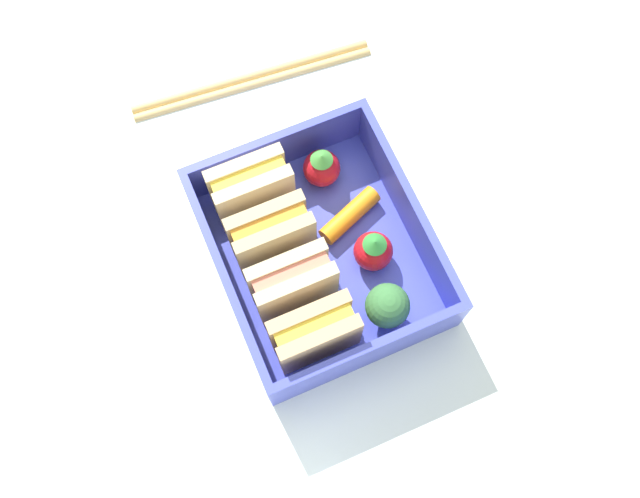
{
  "coord_description": "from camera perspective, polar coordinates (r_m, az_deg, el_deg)",
  "views": [
    {
      "loc": [
        -15.09,
        6.53,
        50.23
      ],
      "look_at": [
        0.0,
        0.0,
        2.7
      ],
      "focal_mm": 40.0,
      "sensor_mm": 36.0,
      "label": 1
    }
  ],
  "objects": [
    {
      "name": "ground_plane",
      "position": [
        0.54,
        0.0,
        -1.29
      ],
      "size": [
        120.0,
        120.0,
        2.0
      ],
      "primitive_type": "cube",
      "color": "silver"
    },
    {
      "name": "bento_tray",
      "position": [
        0.52,
        0.0,
        -0.75
      ],
      "size": [
        16.88,
        14.45,
        1.2
      ],
      "primitive_type": "cube",
      "color": "#414AC3",
      "rests_on": "ground_plane"
    },
    {
      "name": "bento_rim",
      "position": [
        0.5,
        0.0,
        0.22
      ],
      "size": [
        16.88,
        14.45,
        4.18
      ],
      "color": "#414AC3",
      "rests_on": "bento_tray"
    },
    {
      "name": "sandwich_left",
      "position": [
        0.47,
        -0.44,
        -6.75
      ],
      "size": [
        2.66,
        5.69,
        5.44
      ],
      "color": "tan",
      "rests_on": "bento_tray"
    },
    {
      "name": "sandwich_center_left",
      "position": [
        0.48,
        -2.21,
        -2.74
      ],
      "size": [
        2.66,
        5.69,
        5.44
      ],
      "color": "#D4BB8B",
      "rests_on": "bento_tray"
    },
    {
      "name": "sandwich_center",
      "position": [
        0.49,
        -3.9,
        1.12
      ],
      "size": [
        2.66,
        5.69,
        5.44
      ],
      "color": "tan",
      "rests_on": "bento_tray"
    },
    {
      "name": "sandwich_center_right",
      "position": [
        0.51,
        -5.5,
        4.78
      ],
      "size": [
        2.66,
        5.69,
        5.44
      ],
      "color": "beige",
      "rests_on": "bento_tray"
    },
    {
      "name": "broccoli_floret",
      "position": [
        0.48,
        5.41,
        -4.58
      ],
      "size": [
        3.08,
        3.08,
        3.99
      ],
      "color": "#8ED171",
      "rests_on": "bento_tray"
    },
    {
      "name": "strawberry_left",
      "position": [
        0.5,
        4.29,
        -0.13
      ],
      "size": [
        2.83,
        2.83,
        3.43
      ],
      "color": "red",
      "rests_on": "bento_tray"
    },
    {
      "name": "carrot_stick_far_left",
      "position": [
        0.52,
        2.39,
        2.72
      ],
      "size": [
        3.1,
        5.21,
        1.39
      ],
      "primitive_type": "cylinder",
      "rotation": [
        1.57,
        0.0,
        0.36
      ],
      "color": "orange",
      "rests_on": "bento_tray"
    },
    {
      "name": "strawberry_far_left",
      "position": [
        0.53,
        0.13,
        6.54
      ],
      "size": [
        2.77,
        2.77,
        3.37
      ],
      "color": "red",
      "rests_on": "bento_tray"
    },
    {
      "name": "chopstick_pair",
      "position": [
        0.59,
        -5.45,
        13.45
      ],
      "size": [
        3.21,
        19.98,
        0.7
      ],
      "color": "tan",
      "rests_on": "ground_plane"
    }
  ]
}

